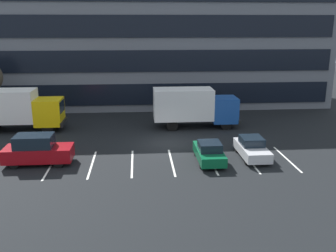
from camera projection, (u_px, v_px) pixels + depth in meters
ground_plane at (167, 144)px, 31.26m from camera, size 120.00×120.00×0.00m
office_building at (156, 42)px, 46.63m from camera, size 39.45×12.94×14.40m
lot_markings at (172, 162)px, 27.13m from camera, size 16.94×5.40×0.01m
box_truck_yellow at (16, 108)px, 34.49m from camera, size 8.11×2.69×3.76m
box_truck_blue at (194, 106)px, 35.62m from camera, size 7.92×2.62×3.67m
sedan_forest at (209, 152)px, 27.08m from camera, size 1.74×4.15×1.48m
sedan_silver at (252, 148)px, 27.91m from camera, size 1.76×4.21×1.51m
suv_maroon at (37, 150)px, 26.55m from camera, size 4.64×1.97×2.10m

